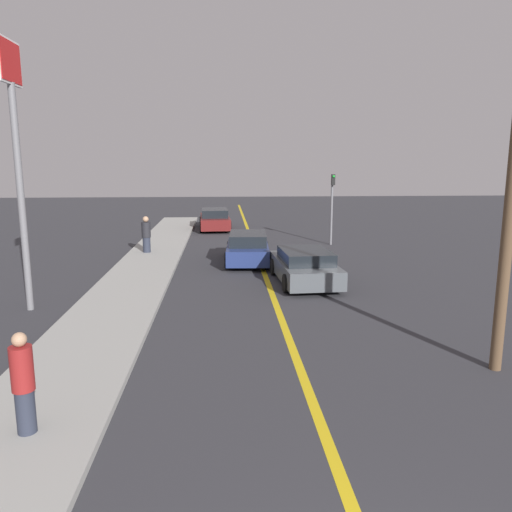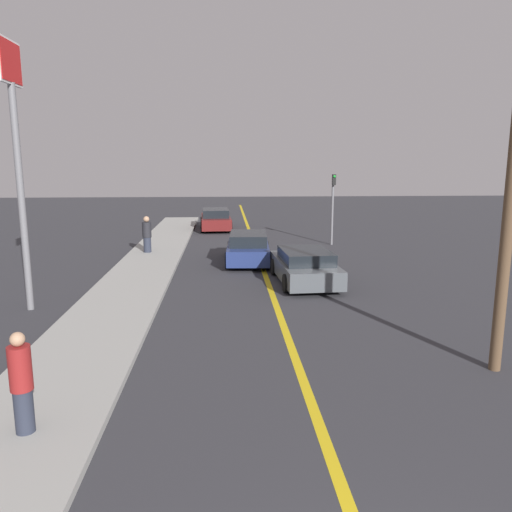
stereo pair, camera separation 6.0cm
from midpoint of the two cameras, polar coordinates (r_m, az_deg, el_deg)
name	(u,v)px [view 1 (the left image)]	position (r m, az deg, el deg)	size (l,w,h in m)	color
road_center_line	(262,266)	(21.05, 0.56, -1.16)	(0.20, 60.00, 0.01)	gold
sidewalk_left	(146,267)	(21.08, -12.59, -1.21)	(2.52, 35.70, 0.14)	#9E9E99
car_near_right_lane	(305,266)	(18.16, 5.47, -1.18)	(2.21, 4.43, 1.24)	#4C5156
car_ahead_center	(248,248)	(21.72, -1.04, 0.95)	(2.04, 4.43, 1.32)	navy
car_far_distant	(215,219)	(32.43, -4.79, 4.19)	(2.13, 4.75, 1.35)	maroon
pedestrian_near_curb	(23,383)	(8.78, -25.25, -13.02)	(0.35, 0.35, 1.65)	#282D3D
pedestrian_mid_group	(146,235)	(23.91, -12.50, 2.41)	(0.42, 0.42, 1.70)	#282D3D
traffic_light	(332,201)	(26.45, 8.62, 6.19)	(0.18, 0.40, 3.70)	slate
roadside_sign	(15,126)	(15.88, -25.97, 13.23)	(0.20, 1.44, 7.63)	slate
utility_pole	(508,231)	(11.28, 26.70, 2.59)	(0.24, 0.24, 5.95)	brown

